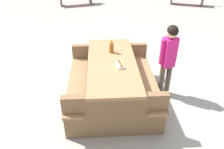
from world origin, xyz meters
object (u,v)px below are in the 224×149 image
Objects in this scene: picnic_table at (112,79)px; child_in_coat at (169,53)px; hotdog_tray at (120,65)px; soda_bottle at (111,47)px.

child_in_coat is at bearing 92.06° from picnic_table.
hotdog_tray reaches higher than picnic_table.
child_in_coat is at bearing 70.96° from soda_bottle.
picnic_table is 8.71× the size of soda_bottle.
hotdog_tray is (0.50, 0.04, -0.07)m from soda_bottle.
hotdog_tray is (0.15, 0.09, 0.34)m from picnic_table.
hotdog_tray is at bearing -77.46° from child_in_coat.
hotdog_tray is 0.15× the size of child_in_coat.
picnic_table is 1.01m from child_in_coat.
hotdog_tray is 0.87m from child_in_coat.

